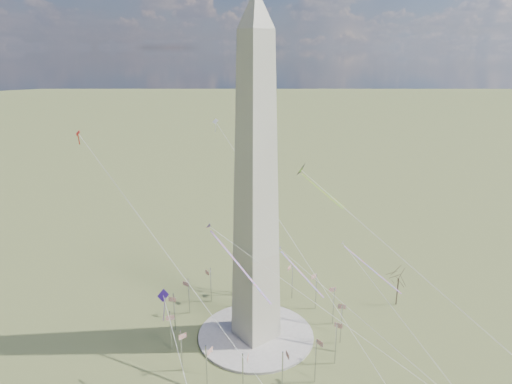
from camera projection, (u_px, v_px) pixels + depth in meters
ground at (256, 336)px, 142.81m from camera, size 2000.00×2000.00×0.00m
plaza at (256, 335)px, 142.69m from camera, size 36.00×36.00×0.80m
washington_monument at (256, 190)px, 128.31m from camera, size 15.56×15.56×100.00m
flagpole_ring at (256, 316)px, 140.61m from camera, size 54.40×54.40×13.00m
tree_near at (399, 277)px, 157.21m from camera, size 8.72×8.72×15.27m
kite_delta_black at (304, 173)px, 159.40m from camera, size 12.00×17.59×14.71m
kite_diamond_purple at (163, 299)px, 116.94m from camera, size 2.14×3.22×9.82m
kite_streamer_left at (364, 262)px, 133.44m from camera, size 8.60×17.61×12.87m
kite_streamer_mid at (229, 252)px, 121.93m from camera, size 5.35×23.35×16.12m
kite_streamer_right at (295, 266)px, 151.22m from camera, size 4.94×18.42×12.77m
kite_small_red at (78, 135)px, 130.41m from camera, size 1.22×1.90×4.21m
kite_small_white at (215, 122)px, 168.75m from camera, size 1.38×2.12×5.18m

